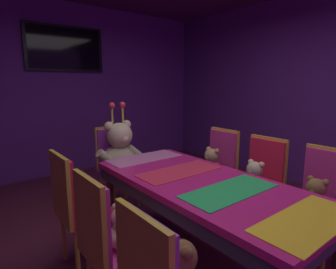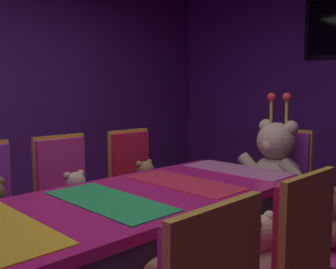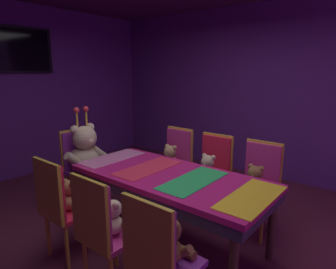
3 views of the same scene
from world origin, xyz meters
TOP-DOWN VIEW (x-y plane):
  - ground_plane at (0.00, 0.00)m, footprint 7.90×7.90m
  - wall_back at (0.00, 3.20)m, footprint 5.20×0.12m
  - banquet_table at (0.00, 0.00)m, footprint 0.90×2.02m
  - chair_left_1 at (-0.89, -0.03)m, footprint 0.42×0.41m
  - teddy_left_1 at (-0.74, -0.03)m, footprint 0.24×0.31m
  - chair_left_2 at (-0.86, 0.60)m, footprint 0.42×0.41m
  - teddy_left_2 at (-0.72, 0.60)m, footprint 0.24×0.31m
  - chair_right_0 at (0.85, -0.58)m, footprint 0.42×0.41m
  - teddy_right_0 at (0.71, -0.58)m, footprint 0.25×0.33m
  - chair_right_1 at (0.85, -0.00)m, footprint 0.42×0.41m
  - teddy_right_1 at (0.71, -0.00)m, footprint 0.26×0.34m
  - chair_right_2 at (0.88, 0.59)m, footprint 0.42×0.41m
  - teddy_right_2 at (0.74, 0.59)m, footprint 0.27×0.35m
  - throne_chair at (0.00, 1.54)m, footprint 0.41×0.42m
  - king_teddy_bear at (0.00, 1.38)m, footprint 0.65×0.50m
  - wall_tv at (0.00, 3.11)m, footprint 1.23×0.06m

SIDE VIEW (x-z plane):
  - ground_plane at x=0.00m, z-range 0.00..0.00m
  - teddy_left_1 at x=-0.74m, z-range 0.44..0.73m
  - teddy_left_2 at x=-0.72m, z-range 0.44..0.73m
  - teddy_right_0 at x=0.71m, z-range 0.44..0.74m
  - teddy_right_1 at x=0.71m, z-range 0.44..0.75m
  - chair_left_1 at x=-0.89m, z-range 0.10..1.09m
  - chair_left_2 at x=-0.86m, z-range 0.10..1.09m
  - chair_right_0 at x=0.85m, z-range 0.10..1.09m
  - chair_right_1 at x=0.85m, z-range 0.10..1.09m
  - chair_right_2 at x=0.88m, z-range 0.10..1.09m
  - throne_chair at x=0.00m, z-range 0.10..1.09m
  - teddy_right_2 at x=0.74m, z-range 0.43..0.76m
  - banquet_table at x=0.00m, z-range 0.28..1.02m
  - king_teddy_bear at x=0.00m, z-range 0.31..1.14m
  - wall_back at x=0.00m, z-range 0.00..2.80m
  - wall_tv at x=0.00m, z-range 1.69..2.41m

